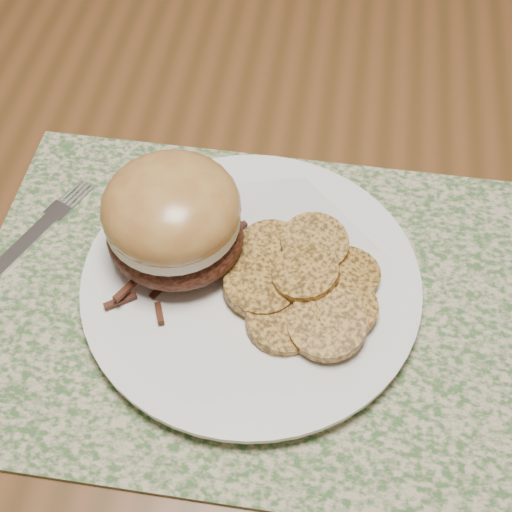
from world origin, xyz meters
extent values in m
plane|color=brown|center=(0.00, 0.00, 0.00)|extent=(3.50, 3.50, 0.00)
cylinder|color=brown|center=(-0.69, 0.39, 0.35)|extent=(0.06, 0.06, 0.71)
cube|color=#3C5E30|center=(-0.27, -0.25, 0.75)|extent=(0.45, 0.33, 0.00)
cylinder|color=white|center=(-0.26, -0.24, 0.76)|extent=(0.26, 0.26, 0.02)
ellipsoid|color=black|center=(-0.33, -0.22, 0.79)|extent=(0.15, 0.15, 0.05)
cylinder|color=beige|center=(-0.33, -0.22, 0.81)|extent=(0.14, 0.14, 0.01)
ellipsoid|color=#9F6F34|center=(-0.33, -0.22, 0.83)|extent=(0.14, 0.14, 0.06)
cylinder|color=#AF7D33|center=(-0.25, -0.21, 0.77)|extent=(0.08, 0.08, 0.01)
cylinder|color=#AF7D33|center=(-0.22, -0.20, 0.78)|extent=(0.08, 0.08, 0.02)
cylinder|color=#AF7D33|center=(-0.19, -0.22, 0.77)|extent=(0.08, 0.08, 0.02)
cylinder|color=#AF7D33|center=(-0.26, -0.25, 0.78)|extent=(0.06, 0.06, 0.02)
cylinder|color=#AF7D33|center=(-0.22, -0.24, 0.79)|extent=(0.08, 0.08, 0.02)
cylinder|color=#AF7D33|center=(-0.19, -0.26, 0.78)|extent=(0.06, 0.06, 0.02)
cylinder|color=#AF7D33|center=(-0.23, -0.27, 0.77)|extent=(0.07, 0.07, 0.02)
cylinder|color=#AF7D33|center=(-0.20, -0.28, 0.78)|extent=(0.08, 0.08, 0.02)
cube|color=silver|center=(-0.47, -0.24, 0.76)|extent=(0.06, 0.11, 0.00)
cube|color=silver|center=(-0.45, -0.18, 0.76)|extent=(0.03, 0.02, 0.00)
camera|label=1|loc=(-0.21, -0.56, 1.25)|focal=50.00mm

